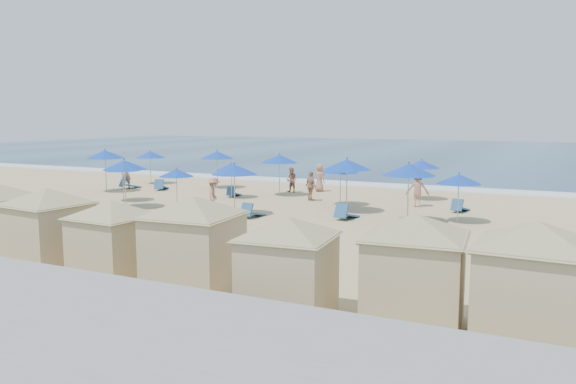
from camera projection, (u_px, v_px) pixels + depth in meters
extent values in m
plane|color=tan|center=(223.00, 220.00, 25.32)|extent=(160.00, 160.00, 0.00)
cube|color=navy|center=(448.00, 152.00, 74.32)|extent=(160.00, 80.00, 0.06)
cube|color=white|center=(343.00, 183.00, 39.12)|extent=(160.00, 2.50, 0.08)
cube|color=black|center=(275.00, 246.00, 18.40)|extent=(1.02, 1.02, 0.77)
cube|color=#C5AF87|center=(49.00, 237.00, 16.97)|extent=(2.19, 2.19, 2.00)
cube|color=tan|center=(47.00, 204.00, 16.84)|extent=(2.30, 2.30, 0.08)
pyramid|color=tan|center=(46.00, 188.00, 16.77)|extent=(4.35, 4.35, 0.50)
cube|color=#C5AF87|center=(113.00, 249.00, 15.69)|extent=(1.92, 1.92, 1.84)
cube|color=tan|center=(112.00, 217.00, 15.57)|extent=(2.01, 2.01, 0.07)
pyramid|color=tan|center=(111.00, 201.00, 15.51)|extent=(4.03, 4.03, 0.46)
cube|color=#C5AF87|center=(194.00, 255.00, 14.60)|extent=(2.22, 2.22, 2.07)
cube|color=tan|center=(193.00, 216.00, 14.46)|extent=(2.34, 2.34, 0.08)
pyramid|color=tan|center=(193.00, 196.00, 14.40)|extent=(4.52, 4.52, 0.52)
cube|color=#C5AF87|center=(288.00, 278.00, 12.82)|extent=(2.05, 2.05, 1.89)
cube|color=tan|center=(288.00, 237.00, 12.70)|extent=(2.15, 2.15, 0.08)
pyramid|color=tan|center=(288.00, 216.00, 12.63)|extent=(4.14, 4.14, 0.47)
cube|color=#C5AF87|center=(414.00, 282.00, 12.26)|extent=(2.19, 2.19, 2.02)
cube|color=tan|center=(416.00, 237.00, 12.13)|extent=(2.30, 2.30, 0.08)
pyramid|color=tan|center=(416.00, 214.00, 12.06)|extent=(4.41, 4.41, 0.50)
cube|color=#C5AF87|center=(533.00, 299.00, 11.03)|extent=(2.15, 2.15, 2.08)
cube|color=tan|center=(536.00, 247.00, 10.89)|extent=(2.26, 2.26, 0.08)
pyramid|color=tan|center=(538.00, 221.00, 10.82)|extent=(4.56, 4.56, 0.52)
cylinder|color=#A5A8AD|center=(106.00, 175.00, 34.89)|extent=(0.06, 0.06, 2.14)
cone|color=#0F39AC|center=(105.00, 154.00, 34.73)|extent=(2.37, 2.37, 0.51)
sphere|color=#0F39AC|center=(105.00, 149.00, 34.68)|extent=(0.09, 0.09, 0.09)
cylinder|color=#A5A8AD|center=(123.00, 186.00, 30.97)|extent=(0.05, 0.05, 1.72)
cone|color=#0F39AC|center=(122.00, 167.00, 30.83)|extent=(1.90, 1.90, 0.41)
sphere|color=#0F39AC|center=(122.00, 163.00, 30.80)|extent=(0.07, 0.07, 0.07)
cylinder|color=#A5A8AD|center=(151.00, 170.00, 39.09)|extent=(0.05, 0.05, 1.87)
cone|color=#0F39AC|center=(150.00, 155.00, 38.94)|extent=(2.07, 2.07, 0.44)
sphere|color=#0F39AC|center=(150.00, 151.00, 38.91)|extent=(0.08, 0.08, 0.08)
cylinder|color=#A5A8AD|center=(125.00, 188.00, 28.48)|extent=(0.05, 0.05, 2.03)
cone|color=#0F39AC|center=(124.00, 165.00, 28.32)|extent=(2.24, 2.24, 0.48)
sphere|color=#0F39AC|center=(124.00, 159.00, 28.28)|extent=(0.09, 0.09, 0.09)
cylinder|color=#A5A8AD|center=(217.00, 173.00, 36.74)|extent=(0.05, 0.05, 1.99)
cone|color=#0F39AC|center=(217.00, 155.00, 36.59)|extent=(2.20, 2.20, 0.47)
sphere|color=#0F39AC|center=(217.00, 150.00, 36.55)|extent=(0.08, 0.08, 0.08)
cylinder|color=#A5A8AD|center=(231.00, 184.00, 32.19)|extent=(0.04, 0.04, 1.64)
cone|color=#0F39AC|center=(231.00, 167.00, 32.06)|extent=(1.81, 1.81, 0.39)
sphere|color=#0F39AC|center=(231.00, 163.00, 32.03)|extent=(0.07, 0.07, 0.07)
cylinder|color=#A5A8AD|center=(235.00, 194.00, 26.42)|extent=(0.05, 0.05, 1.99)
cone|color=#0F39AC|center=(234.00, 169.00, 26.26)|extent=(2.20, 2.20, 0.47)
sphere|color=#0F39AC|center=(234.00, 163.00, 26.23)|extent=(0.08, 0.08, 0.08)
cylinder|color=#A5A8AD|center=(279.00, 179.00, 33.17)|extent=(0.05, 0.05, 2.00)
cone|color=#0F39AC|center=(279.00, 159.00, 33.02)|extent=(2.21, 2.21, 0.47)
sphere|color=#0F39AC|center=(279.00, 154.00, 32.98)|extent=(0.08, 0.08, 0.08)
cylinder|color=#A5A8AD|center=(347.00, 190.00, 27.32)|extent=(0.06, 0.06, 2.14)
cone|color=#0F39AC|center=(347.00, 164.00, 27.16)|extent=(2.36, 2.36, 0.51)
sphere|color=#0F39AC|center=(347.00, 158.00, 27.12)|extent=(0.09, 0.09, 0.09)
cylinder|color=#A5A8AD|center=(421.00, 183.00, 31.49)|extent=(0.05, 0.05, 1.84)
cone|color=#0F39AC|center=(422.00, 164.00, 31.35)|extent=(2.03, 2.03, 0.44)
sphere|color=#0F39AC|center=(422.00, 159.00, 31.31)|extent=(0.08, 0.08, 0.08)
cylinder|color=#A5A8AD|center=(458.00, 203.00, 24.59)|extent=(0.05, 0.05, 1.76)
cone|color=#0F39AC|center=(459.00, 179.00, 24.45)|extent=(1.95, 1.95, 0.42)
sphere|color=#0F39AC|center=(459.00, 173.00, 24.42)|extent=(0.07, 0.07, 0.07)
cylinder|color=#A5A8AD|center=(408.00, 199.00, 24.51)|extent=(0.06, 0.06, 2.14)
cone|color=#0F39AC|center=(409.00, 170.00, 24.34)|extent=(2.37, 2.37, 0.51)
sphere|color=#0F39AC|center=(409.00, 163.00, 24.30)|extent=(0.09, 0.09, 0.09)
cylinder|color=#A5A8AD|center=(340.00, 189.00, 29.42)|extent=(0.05, 0.05, 1.78)
cone|color=#0F39AC|center=(341.00, 169.00, 29.28)|extent=(1.97, 1.97, 0.42)
sphere|color=#0F39AC|center=(341.00, 164.00, 29.25)|extent=(0.07, 0.07, 0.07)
cylinder|color=#A5A8AD|center=(177.00, 192.00, 28.72)|extent=(0.04, 0.04, 1.64)
cone|color=#0F39AC|center=(176.00, 173.00, 28.59)|extent=(1.81, 1.81, 0.39)
sphere|color=#0F39AC|center=(176.00, 168.00, 28.56)|extent=(0.07, 0.07, 0.07)
cube|color=#245185|center=(131.00, 186.00, 36.71)|extent=(1.08, 1.41, 0.35)
cube|color=#245185|center=(123.00, 182.00, 36.34)|extent=(0.69, 0.57, 0.62)
cube|color=#245185|center=(162.00, 187.00, 35.94)|extent=(1.00, 1.39, 0.35)
cube|color=#245185|center=(159.00, 184.00, 35.38)|extent=(0.68, 0.53, 0.61)
cube|color=#245185|center=(234.00, 194.00, 32.93)|extent=(0.67, 1.15, 0.30)
cube|color=#245185|center=(231.00, 191.00, 32.47)|extent=(0.55, 0.37, 0.53)
cube|color=#245185|center=(253.00, 213.00, 26.02)|extent=(0.73, 1.32, 0.35)
cube|color=#245185|center=(247.00, 210.00, 25.55)|extent=(0.63, 0.41, 0.61)
cube|color=#245185|center=(347.00, 215.00, 25.59)|extent=(0.82, 1.40, 0.36)
cube|color=#245185|center=(341.00, 211.00, 25.11)|extent=(0.67, 0.46, 0.64)
cube|color=#245185|center=(461.00, 208.00, 27.55)|extent=(0.79, 1.28, 0.33)
cube|color=#245185|center=(457.00, 205.00, 27.12)|extent=(0.61, 0.43, 0.58)
imported|color=#AE7961|center=(126.00, 174.00, 36.73)|extent=(0.76, 0.61, 1.83)
imported|color=#AE7961|center=(292.00, 180.00, 34.57)|extent=(0.84, 0.71, 1.56)
imported|color=#AE7961|center=(311.00, 186.00, 31.03)|extent=(1.02, 0.90, 1.66)
imported|color=#AE7961|center=(418.00, 189.00, 28.94)|extent=(1.34, 0.97, 1.86)
imported|color=#AE7961|center=(320.00, 178.00, 35.02)|extent=(1.01, 0.94, 1.73)
imported|color=#AE7961|center=(214.00, 195.00, 27.32)|extent=(1.07, 1.27, 1.71)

